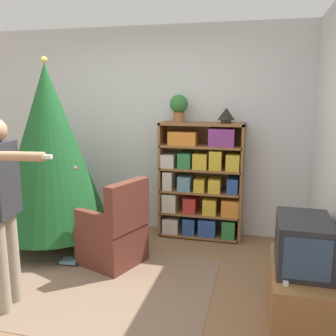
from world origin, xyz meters
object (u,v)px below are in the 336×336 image
(bookshelf, at_px, (201,183))
(christmas_tree, at_px, (50,149))
(television, at_px, (303,244))
(standing_person, at_px, (2,200))
(potted_plant, at_px, (179,106))
(table_lamp, at_px, (226,114))
(armchair, at_px, (115,234))

(bookshelf, bearing_deg, christmas_tree, -156.89)
(television, relative_size, standing_person, 0.35)
(standing_person, bearing_deg, television, 89.94)
(potted_plant, bearing_deg, christmas_tree, -152.37)
(christmas_tree, distance_m, standing_person, 1.31)
(television, xyz_separation_m, standing_person, (-2.34, -0.31, 0.27))
(bookshelf, height_order, table_lamp, table_lamp)
(christmas_tree, bearing_deg, table_lamp, 20.19)
(potted_plant, height_order, table_lamp, potted_plant)
(television, distance_m, standing_person, 2.38)
(bookshelf, xyz_separation_m, potted_plant, (-0.29, 0.01, 0.93))
(standing_person, height_order, table_lamp, table_lamp)
(christmas_tree, distance_m, armchair, 1.24)
(potted_plant, bearing_deg, television, -51.13)
(television, height_order, potted_plant, potted_plant)
(standing_person, bearing_deg, christmas_tree, -173.25)
(bookshelf, xyz_separation_m, television, (1.04, -1.64, -0.01))
(television, height_order, armchair, armchair)
(standing_person, xyz_separation_m, potted_plant, (1.02, 1.96, 0.68))
(bookshelf, bearing_deg, armchair, -128.20)
(potted_plant, bearing_deg, bookshelf, -1.50)
(armchair, relative_size, standing_person, 0.57)
(potted_plant, bearing_deg, standing_person, -117.53)
(standing_person, bearing_deg, armchair, 143.20)
(armchair, bearing_deg, potted_plant, 174.64)
(potted_plant, relative_size, table_lamp, 1.64)
(standing_person, bearing_deg, potted_plant, 144.79)
(standing_person, bearing_deg, table_lamp, 133.24)
(television, distance_m, potted_plant, 2.31)
(table_lamp, bearing_deg, television, -65.31)
(armchair, xyz_separation_m, table_lamp, (1.04, 0.97, 1.21))
(television, height_order, table_lamp, table_lamp)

